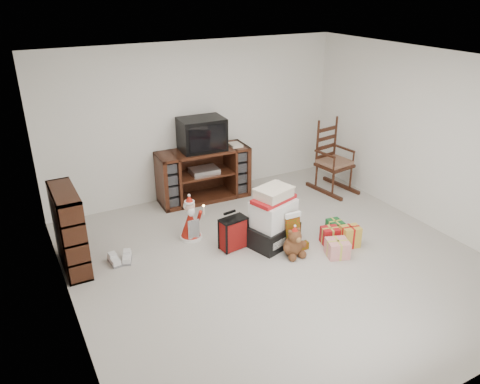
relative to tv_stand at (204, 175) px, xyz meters
The scene contains 13 objects.
room 2.35m from the tv_stand, 88.99° to the right, with size 5.01×5.01×2.51m.
tv_stand is the anchor object (origin of this frame).
bookshelf 2.53m from the tv_stand, 154.74° to the right, with size 0.29×0.86×1.05m.
rocking_chair 2.20m from the tv_stand, 17.89° to the right, with size 0.62×0.90×1.27m.
gift_pile 1.80m from the tv_stand, 83.03° to the right, with size 0.76×0.64×0.82m.
red_suitcase 1.68m from the tv_stand, 100.77° to the right, with size 0.37×0.23×0.53m.
stocking 2.10m from the tv_stand, 80.03° to the right, with size 0.26×0.11×0.56m, color #0C690B, non-canonical shape.
teddy_bear 2.21m from the tv_stand, 82.27° to the right, with size 0.27×0.23×0.39m.
santa_figurine 1.32m from the tv_stand, 54.15° to the right, with size 0.27×0.26×0.56m.
mrs_claus_figurine 1.33m from the tv_stand, 122.56° to the right, with size 0.32×0.31×0.66m.
sneaker_pair 2.19m from the tv_stand, 144.18° to the right, with size 0.32×0.27×0.09m.
gift_cluster 2.49m from the tv_stand, 65.67° to the right, with size 0.52×0.80×0.24m.
crt_television 0.68m from the tv_stand, 77.88° to the left, with size 0.73×0.55×0.51m.
Camera 1 is at (-2.87, -4.30, 3.32)m, focal length 35.00 mm.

